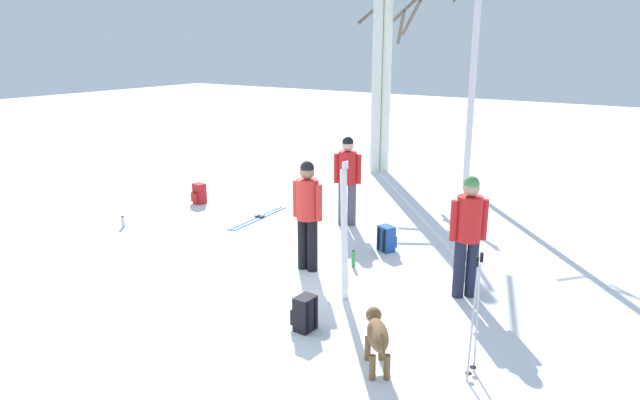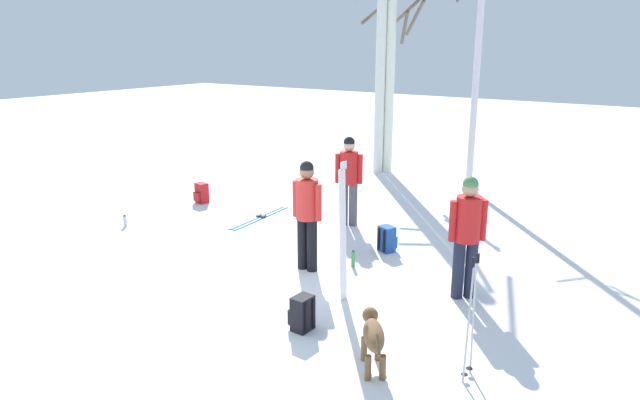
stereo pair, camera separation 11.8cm
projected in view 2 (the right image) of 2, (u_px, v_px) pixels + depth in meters
ground_plane at (180, 297)px, 8.04m from camera, size 60.00×60.00×0.00m
person_0 at (307, 209)px, 8.73m from camera, size 0.52×0.34×1.72m
person_1 at (349, 175)px, 10.90m from camera, size 0.48×0.34×1.72m
person_2 at (467, 230)px, 7.77m from camera, size 0.42×0.37×1.72m
dog at (373, 335)px, 6.20m from camera, size 0.57×0.75×0.57m
ski_pair_planted_0 at (343, 234)px, 7.66m from camera, size 0.03×0.21×1.94m
ski_pair_lying_0 at (260, 217)px, 11.59m from camera, size 0.31×1.80×0.05m
ski_poles_0 at (471, 314)px, 5.91m from camera, size 0.07×0.23×1.37m
backpack_0 at (302, 313)px, 7.07m from camera, size 0.29×0.27×0.44m
backpack_1 at (202, 193)px, 12.62m from camera, size 0.29×0.32×0.44m
backpack_2 at (387, 239)px, 9.71m from camera, size 0.32×0.34×0.44m
water_bottle_0 at (125, 221)px, 11.04m from camera, size 0.06×0.06×0.23m
water_bottle_1 at (353, 259)px, 9.06m from camera, size 0.06×0.06×0.28m
birch_tree_0 at (381, 48)px, 14.71m from camera, size 1.24×1.21×6.58m
birch_tree_1 at (391, 69)px, 14.92m from camera, size 1.62×1.29×5.12m
birch_tree_2 at (479, 48)px, 13.03m from camera, size 1.14×1.36×6.58m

